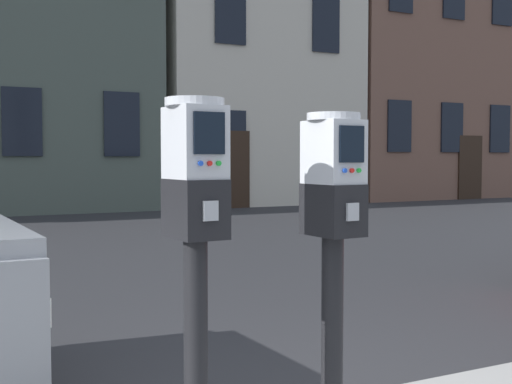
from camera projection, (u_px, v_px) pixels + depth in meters
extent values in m
cylinder|color=black|center=(196.00, 363.00, 2.42)|extent=(0.10, 0.10, 0.93)
cube|color=black|center=(195.00, 208.00, 2.39)|extent=(0.18, 0.25, 0.22)
cube|color=#A5A8AD|center=(211.00, 211.00, 2.28)|extent=(0.06, 0.02, 0.07)
cube|color=#B7BABF|center=(195.00, 143.00, 2.38)|extent=(0.18, 0.24, 0.26)
cube|color=black|center=(209.00, 133.00, 2.27)|extent=(0.12, 0.02, 0.15)
cylinder|color=blue|center=(201.00, 163.00, 2.26)|extent=(0.02, 0.01, 0.02)
cylinder|color=red|center=(210.00, 163.00, 2.28)|extent=(0.02, 0.01, 0.02)
cylinder|color=green|center=(219.00, 163.00, 2.30)|extent=(0.02, 0.01, 0.02)
cylinder|color=#B7BABF|center=(195.00, 102.00, 2.37)|extent=(0.23, 0.23, 0.03)
cylinder|color=black|center=(332.00, 345.00, 2.69)|extent=(0.10, 0.10, 0.90)
cube|color=black|center=(333.00, 210.00, 2.66)|extent=(0.18, 0.25, 0.21)
cube|color=#A5A8AD|center=(353.00, 212.00, 2.56)|extent=(0.06, 0.02, 0.07)
cube|color=#B7BABF|center=(333.00, 152.00, 2.65)|extent=(0.18, 0.24, 0.26)
cube|color=black|center=(352.00, 144.00, 2.55)|extent=(0.12, 0.02, 0.14)
cylinder|color=blue|center=(345.00, 171.00, 2.53)|extent=(0.02, 0.01, 0.02)
cylinder|color=red|center=(352.00, 170.00, 2.55)|extent=(0.02, 0.01, 0.02)
cylinder|color=green|center=(359.00, 170.00, 2.57)|extent=(0.02, 0.01, 0.02)
cylinder|color=#B7BABF|center=(333.00, 117.00, 2.64)|extent=(0.23, 0.23, 0.03)
cube|color=white|center=(2.00, 268.00, 4.39)|extent=(0.05, 0.20, 0.14)
cube|color=white|center=(43.00, 309.00, 3.20)|extent=(0.05, 0.20, 0.14)
cube|color=black|center=(22.00, 122.00, 15.24)|extent=(0.90, 0.06, 1.60)
cube|color=black|center=(122.00, 124.00, 16.31)|extent=(0.90, 0.06, 1.60)
cube|color=black|center=(231.00, 140.00, 17.69)|extent=(0.90, 0.06, 1.60)
cube|color=black|center=(325.00, 141.00, 19.06)|extent=(0.90, 0.06, 1.60)
cube|color=black|center=(230.00, 14.00, 17.51)|extent=(0.90, 0.06, 1.60)
cube|color=black|center=(326.00, 24.00, 18.89)|extent=(0.90, 0.06, 1.60)
cube|color=black|center=(233.00, 170.00, 17.75)|extent=(1.00, 0.07, 2.10)
cube|color=brown|center=(388.00, 20.00, 23.98)|extent=(6.45, 6.58, 12.82)
cube|color=black|center=(400.00, 126.00, 20.27)|extent=(0.90, 0.06, 1.60)
cube|color=black|center=(452.00, 128.00, 21.24)|extent=(0.90, 0.06, 1.60)
cube|color=black|center=(500.00, 129.00, 22.21)|extent=(0.90, 0.06, 1.60)
cube|color=black|center=(502.00, 1.00, 21.99)|extent=(0.90, 0.06, 1.60)
cube|color=black|center=(470.00, 167.00, 21.68)|extent=(1.00, 0.07, 2.10)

